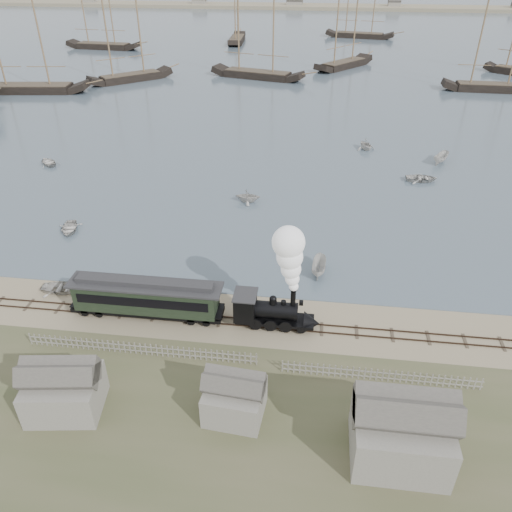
# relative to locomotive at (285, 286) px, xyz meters

# --- Properties ---
(ground) EXTENTS (600.00, 600.00, 0.00)m
(ground) POSITION_rel_locomotive_xyz_m (-4.65, 2.00, -4.29)
(ground) COLOR tan
(ground) RESTS_ON ground
(harbor_water) EXTENTS (600.00, 336.00, 0.06)m
(harbor_water) POSITION_rel_locomotive_xyz_m (-4.65, 172.00, -4.26)
(harbor_water) COLOR #455363
(harbor_water) RESTS_ON ground
(rail_track) EXTENTS (120.00, 1.80, 0.16)m
(rail_track) POSITION_rel_locomotive_xyz_m (-4.65, 0.00, -4.25)
(rail_track) COLOR #34261C
(rail_track) RESTS_ON ground
(picket_fence_west) EXTENTS (19.00, 0.10, 1.20)m
(picket_fence_west) POSITION_rel_locomotive_xyz_m (-11.15, -5.00, -4.29)
(picket_fence_west) COLOR gray
(picket_fence_west) RESTS_ON ground
(picket_fence_east) EXTENTS (15.00, 0.10, 1.20)m
(picket_fence_east) POSITION_rel_locomotive_xyz_m (7.85, -5.50, -4.29)
(picket_fence_east) COLOR gray
(picket_fence_east) RESTS_ON ground
(shed_left) EXTENTS (5.00, 4.00, 4.10)m
(shed_left) POSITION_rel_locomotive_xyz_m (-14.65, -11.00, -4.29)
(shed_left) COLOR gray
(shed_left) RESTS_ON ground
(shed_mid) EXTENTS (4.00, 3.50, 3.60)m
(shed_mid) POSITION_rel_locomotive_xyz_m (-2.65, -10.00, -4.29)
(shed_mid) COLOR gray
(shed_mid) RESTS_ON ground
(shed_right) EXTENTS (6.00, 5.00, 5.10)m
(shed_right) POSITION_rel_locomotive_xyz_m (8.35, -12.00, -4.29)
(shed_right) COLOR gray
(shed_right) RESTS_ON ground
(far_spit) EXTENTS (500.00, 20.00, 1.80)m
(far_spit) POSITION_rel_locomotive_xyz_m (-4.65, 252.00, -4.29)
(far_spit) COLOR tan
(far_spit) RESTS_ON ground
(locomotive) EXTENTS (7.45, 2.78, 9.29)m
(locomotive) POSITION_rel_locomotive_xyz_m (0.00, 0.00, 0.00)
(locomotive) COLOR black
(locomotive) RESTS_ON ground
(passenger_coach) EXTENTS (13.58, 2.62, 3.30)m
(passenger_coach) POSITION_rel_locomotive_xyz_m (-12.16, 0.00, -2.20)
(passenger_coach) COLOR black
(passenger_coach) RESTS_ON ground
(beached_dinghy) EXTENTS (2.97, 3.99, 0.79)m
(beached_dinghy) POSITION_rel_locomotive_xyz_m (-21.56, 2.46, -3.89)
(beached_dinghy) COLOR beige
(beached_dinghy) RESTS_ON ground
(rowboat_0) EXTENTS (4.39, 3.67, 0.78)m
(rowboat_0) POSITION_rel_locomotive_xyz_m (-25.99, 13.69, -3.84)
(rowboat_0) COLOR beige
(rowboat_0) RESTS_ON harbor_water
(rowboat_1) EXTENTS (2.75, 3.18, 1.67)m
(rowboat_1) POSITION_rel_locomotive_xyz_m (-6.55, 23.97, -3.39)
(rowboat_1) COLOR beige
(rowboat_1) RESTS_ON harbor_water
(rowboat_2) EXTENTS (3.73, 1.65, 1.40)m
(rowboat_2) POSITION_rel_locomotive_xyz_m (2.83, 8.62, -3.53)
(rowboat_2) COLOR beige
(rowboat_2) RESTS_ON harbor_water
(rowboat_3) EXTENTS (3.37, 4.54, 0.90)m
(rowboat_3) POSITION_rel_locomotive_xyz_m (16.70, 33.65, -3.78)
(rowboat_3) COLOR beige
(rowboat_3) RESTS_ON harbor_water
(rowboat_5) EXTENTS (4.10, 3.37, 1.52)m
(rowboat_5) POSITION_rel_locomotive_xyz_m (20.59, 41.14, -3.47)
(rowboat_5) COLOR beige
(rowboat_5) RESTS_ON harbor_water
(rowboat_6) EXTENTS (4.50, 4.54, 0.77)m
(rowboat_6) POSITION_rel_locomotive_xyz_m (-38.24, 32.97, -3.84)
(rowboat_6) COLOR beige
(rowboat_6) RESTS_ON harbor_water
(rowboat_7) EXTENTS (4.32, 4.10, 1.78)m
(rowboat_7) POSITION_rel_locomotive_xyz_m (9.63, 45.50, -3.34)
(rowboat_7) COLOR beige
(rowboat_7) RESTS_ON harbor_water
(schooner_0) EXTENTS (25.88, 9.08, 20.00)m
(schooner_0) POSITION_rel_locomotive_xyz_m (-62.52, 73.28, 5.77)
(schooner_0) COLOR black
(schooner_0) RESTS_ON harbor_water
(schooner_1) EXTENTS (18.46, 17.49, 20.00)m
(schooner_1) POSITION_rel_locomotive_xyz_m (-44.05, 86.50, 5.77)
(schooner_1) COLOR black
(schooner_1) RESTS_ON harbor_water
(schooner_2) EXTENTS (24.04, 11.65, 20.00)m
(schooner_2) POSITION_rel_locomotive_xyz_m (-14.01, 93.53, 5.77)
(schooner_2) COLOR black
(schooner_2) RESTS_ON harbor_water
(schooner_3) EXTENTS (16.60, 19.62, 20.00)m
(schooner_3) POSITION_rel_locomotive_xyz_m (7.46, 108.47, 5.77)
(schooner_3) COLOR black
(schooner_3) RESTS_ON harbor_water
(schooner_4) EXTENTS (20.97, 5.45, 20.00)m
(schooner_4) POSITION_rel_locomotive_xyz_m (39.63, 87.34, 5.77)
(schooner_4) COLOR black
(schooner_4) RESTS_ON harbor_water
(schooner_6) EXTENTS (24.06, 7.70, 20.00)m
(schooner_6) POSITION_rel_locomotive_xyz_m (-67.34, 127.47, 5.77)
(schooner_6) COLOR black
(schooner_6) RESTS_ON harbor_water
(schooner_7) EXTENTS (5.87, 20.74, 20.00)m
(schooner_7) POSITION_rel_locomotive_xyz_m (-27.34, 144.50, 5.77)
(schooner_7) COLOR black
(schooner_7) RESTS_ON harbor_water
(schooner_8) EXTENTS (24.17, 9.84, 20.00)m
(schooner_8) POSITION_rel_locomotive_xyz_m (13.97, 159.72, 5.77)
(schooner_8) COLOR black
(schooner_8) RESTS_ON harbor_water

